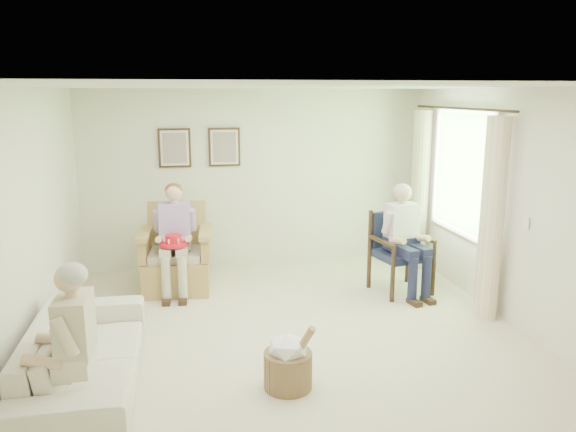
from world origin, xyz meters
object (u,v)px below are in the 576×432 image
Objects in this scene: wood_armchair at (399,248)px; person_wicker at (175,231)px; wicker_armchair at (177,262)px; person_sofa at (69,340)px; person_dark at (405,232)px; sofa at (86,356)px; hatbox at (288,362)px; red_hat at (174,242)px.

person_wicker reaches higher than wood_armchair.
person_sofa is at bearing -99.61° from wicker_armchair.
person_dark is (0.00, -0.17, 0.26)m from wood_armchair.
person_sofa reaches higher than sofa.
wicker_armchair reaches higher than hatbox.
wood_armchair is at bearing 126.96° from person_sofa.
person_wicker is at bearing -18.01° from sofa.
wood_armchair is 0.46× the size of sofa.
hatbox is (1.73, 0.31, -0.50)m from person_sofa.
red_hat is at bearing 166.86° from person_sofa.
wood_armchair is 4.42m from person_sofa.
hatbox is at bearing -141.97° from wood_armchair.
hatbox is (0.98, -2.45, -0.49)m from red_hat.
red_hat is (-2.88, 0.40, -0.09)m from person_dark.
sofa is 6.36× the size of red_hat.
wicker_armchair is at bearing -17.02° from sofa.
red_hat is (-0.02, -0.20, -0.09)m from person_wicker.
wicker_armchair is 0.51m from red_hat.
hatbox is at bearing 102.17° from person_sofa.
person_wicker is (-2.86, 0.43, 0.26)m from wood_armchair.
person_dark is at bearing -10.34° from wicker_armchair.
wicker_armchair is 0.81× the size of person_dark.
sofa is 1.75m from hatbox.
sofa is at bearing -165.48° from person_dark.
wicker_armchair is at bearing 168.16° from person_sofa.
sofa is 2.32m from red_hat.
person_wicker reaches higher than sofa.
wood_armchair is 2.90m from person_wicker.
person_sofa is 1.82m from hatbox.
wicker_armchair is 2.63m from sofa.
wicker_armchair is at bearing 153.93° from person_dark.
person_sofa is 2.07× the size of hatbox.
sofa is 1.71× the size of person_sofa.
sofa is at bearing -102.73° from wicker_armchair.
person_wicker is at bearing 109.86° from hatbox.
sofa is at bearing -163.36° from wood_armchair.
wicker_armchair reaches higher than wood_armchair.
wicker_armchair is at bearing 86.81° from red_hat.
person_sofa is (-0.77, -2.96, -0.08)m from person_wicker.
person_wicker is 1.00× the size of person_dark.
person_dark is 4.33m from person_sofa.
red_hat is 2.68m from hatbox.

